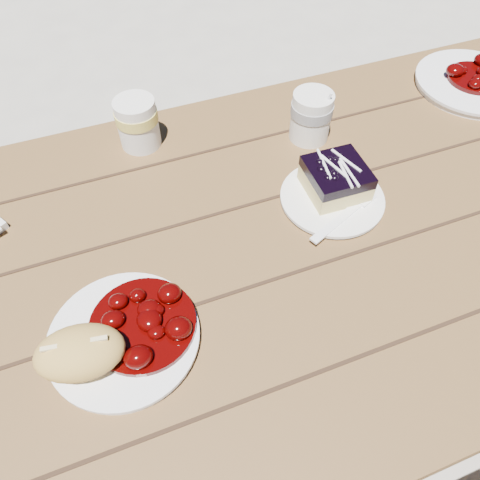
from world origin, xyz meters
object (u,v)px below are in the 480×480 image
object	(u,v)px
bread_roll	(80,353)
second_cup	(138,123)
blueberry_cake	(336,179)
coffee_cup	(311,117)
picnic_table	(249,294)
dessert_plate	(332,199)
main_plate	(124,339)
second_plate	(473,83)

from	to	relation	value
bread_roll	second_cup	bearing A→B (deg)	67.60
blueberry_cake	coffee_cup	world-z (taller)	coffee_cup
picnic_table	bread_roll	world-z (taller)	bread_roll
dessert_plate	coffee_cup	distance (m)	0.18
bread_roll	coffee_cup	xyz separation A→B (m)	(0.50, 0.33, 0.00)
coffee_cup	second_cup	bearing A→B (deg)	162.63
main_plate	second_plate	size ratio (longest dim) A/B	0.84
picnic_table	second_plate	xyz separation A→B (m)	(0.63, 0.24, 0.17)
picnic_table	dessert_plate	bearing A→B (deg)	12.28
blueberry_cake	bread_roll	bearing A→B (deg)	-157.82
main_plate	coffee_cup	world-z (taller)	coffee_cup
picnic_table	bread_roll	size ratio (longest dim) A/B	17.03
blueberry_cake	second_plate	xyz separation A→B (m)	(0.45, 0.18, -0.03)
main_plate	second_cup	xyz separation A→B (m)	(0.12, 0.41, 0.04)
blueberry_cake	coffee_cup	size ratio (longest dim) A/B	1.05
main_plate	dessert_plate	world-z (taller)	main_plate
blueberry_cake	coffee_cup	xyz separation A→B (m)	(0.03, 0.16, 0.01)
main_plate	coffee_cup	xyz separation A→B (m)	(0.44, 0.31, 0.04)
dessert_plate	coffee_cup	world-z (taller)	coffee_cup
main_plate	coffee_cup	distance (m)	0.54
dessert_plate	second_plate	world-z (taller)	second_plate
main_plate	second_cup	world-z (taller)	second_cup
main_plate	bread_roll	xyz separation A→B (m)	(-0.06, -0.02, 0.04)
main_plate	second_plate	bearing A→B (deg)	21.38
bread_roll	second_plate	xyz separation A→B (m)	(0.91, 0.36, -0.04)
bread_roll	blueberry_cake	size ratio (longest dim) A/B	1.15
coffee_cup	second_cup	distance (m)	0.33
bread_roll	second_cup	world-z (taller)	second_cup
picnic_table	bread_roll	distance (m)	0.37
dessert_plate	second_cup	bearing A→B (deg)	135.61
bread_roll	blueberry_cake	bearing A→B (deg)	20.33
coffee_cup	dessert_plate	bearing A→B (deg)	-102.59
bread_roll	second_cup	xyz separation A→B (m)	(0.18, 0.43, 0.00)
blueberry_cake	second_plate	bearing A→B (deg)	24.16
picnic_table	main_plate	world-z (taller)	main_plate
picnic_table	second_cup	world-z (taller)	second_cup
main_plate	second_cup	bearing A→B (deg)	73.39
dessert_plate	blueberry_cake	size ratio (longest dim) A/B	1.73
second_plate	main_plate	bearing A→B (deg)	-158.62
dessert_plate	coffee_cup	xyz separation A→B (m)	(0.04, 0.17, 0.04)
second_cup	dessert_plate	bearing A→B (deg)	-44.39
picnic_table	bread_roll	bearing A→B (deg)	-157.12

